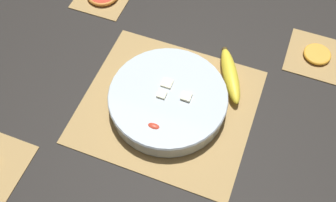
{
  "coord_description": "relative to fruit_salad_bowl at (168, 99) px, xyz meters",
  "views": [
    {
      "loc": [
        0.19,
        -0.49,
        0.87
      ],
      "look_at": [
        0.0,
        0.0,
        0.03
      ],
      "focal_mm": 42.0,
      "sensor_mm": 36.0,
      "label": 1
    }
  ],
  "objects": [
    {
      "name": "ground_plane",
      "position": [
        0.0,
        0.0,
        -0.04
      ],
      "size": [
        6.0,
        6.0,
        0.0
      ],
      "primitive_type": "plane",
      "color": "black"
    },
    {
      "name": "bamboo_mat_center",
      "position": [
        0.0,
        0.0,
        -0.03
      ],
      "size": [
        0.43,
        0.39,
        0.01
      ],
      "color": "#A8844C",
      "rests_on": "ground_plane"
    },
    {
      "name": "fruit_salad_bowl",
      "position": [
        0.0,
        0.0,
        0.0
      ],
      "size": [
        0.3,
        0.3,
        0.06
      ],
      "color": "silver",
      "rests_on": "bamboo_mat_center"
    },
    {
      "name": "coaster_mat_far_right",
      "position": [
        0.33,
        0.3,
        -0.03
      ],
      "size": [
        0.16,
        0.16,
        0.01
      ],
      "color": "#A8844C",
      "rests_on": "ground_plane"
    },
    {
      "name": "whole_banana",
      "position": [
        0.12,
        0.14,
        -0.01
      ],
      "size": [
        0.11,
        0.18,
        0.04
      ],
      "color": "yellow",
      "rests_on": "bamboo_mat_center"
    },
    {
      "name": "orange_slice_whole",
      "position": [
        0.33,
        0.3,
        -0.02
      ],
      "size": [
        0.08,
        0.08,
        0.01
      ],
      "color": "#F9A338",
      "rests_on": "coaster_mat_far_right"
    }
  ]
}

